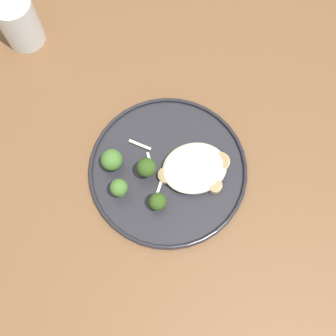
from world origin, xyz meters
name	(u,v)px	position (x,y,z in m)	size (l,w,h in m)	color
ground	(154,244)	(0.00, 0.00, 0.00)	(6.00, 6.00, 0.00)	#47423D
wooden_dining_table	(144,196)	(0.00, 0.00, 0.66)	(1.40, 1.00, 0.74)	brown
dinner_plate	(168,170)	(-0.05, -0.01, 0.75)	(0.29, 0.29, 0.02)	#232328
noodle_bed	(194,167)	(-0.10, 0.00, 0.76)	(0.12, 0.10, 0.03)	beige
seared_scallop_left_edge	(165,173)	(-0.05, 0.00, 0.76)	(0.03, 0.03, 0.01)	#DBB77A
seared_scallop_tiny_bay	(200,163)	(-0.11, -0.01, 0.76)	(0.03, 0.03, 0.02)	#DBB77A
seared_scallop_tilted_round	(184,168)	(-0.08, -0.01, 0.76)	(0.03, 0.03, 0.01)	#E5C689
seared_scallop_large_seared	(219,160)	(-0.15, 0.00, 0.76)	(0.03, 0.03, 0.02)	#DBB77A
seared_scallop_right_edge	(191,152)	(-0.10, -0.03, 0.76)	(0.02, 0.02, 0.02)	beige
seared_scallop_half_hidden	(215,186)	(-0.13, 0.04, 0.76)	(0.03, 0.03, 0.02)	#E5C689
broccoli_floret_front_edge	(146,168)	(-0.01, -0.01, 0.78)	(0.03, 0.03, 0.05)	#7A994C
broccoli_floret_beside_noodles	(119,188)	(0.04, 0.01, 0.78)	(0.03, 0.03, 0.05)	#7A994C
broccoli_floret_right_tilted	(112,160)	(0.04, -0.05, 0.78)	(0.04, 0.04, 0.05)	#89A356
broccoli_floret_center_pile	(158,202)	(-0.02, 0.05, 0.78)	(0.03, 0.03, 0.05)	#7A994C
onion_sliver_curled_piece	(161,183)	(-0.03, 0.01, 0.75)	(0.04, 0.01, 0.00)	silver
onion_sliver_long_sliver	(150,162)	(-0.02, -0.03, 0.75)	(0.04, 0.01, 0.00)	silver
onion_sliver_short_strip	(140,145)	(-0.01, -0.07, 0.75)	(0.04, 0.01, 0.00)	silver
water_glass	(20,24)	(0.16, -0.37, 0.79)	(0.08, 0.08, 0.10)	silver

